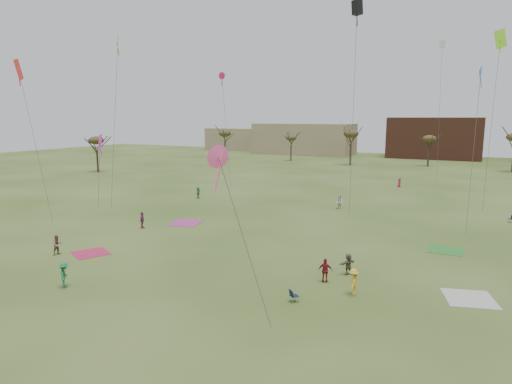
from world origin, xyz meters
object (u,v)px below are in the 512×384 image
at_px(camp_chair_center, 294,298).
at_px(camp_chair_right, 511,220).
at_px(flyer_near_center, 64,275).
at_px(spectator_fore_a, 325,271).

bearing_deg(camp_chair_center, camp_chair_right, -74.31).
height_order(camp_chair_center, camp_chair_right, same).
relative_size(flyer_near_center, camp_chair_right, 2.13).
distance_m(flyer_near_center, spectator_fore_a, 18.87).
distance_m(flyer_near_center, camp_chair_right, 47.62).
relative_size(flyer_near_center, camp_chair_center, 2.13).
distance_m(spectator_fore_a, camp_chair_center, 4.40).
relative_size(flyer_near_center, spectator_fore_a, 1.02).
xyz_separation_m(spectator_fore_a, camp_chair_right, (13.23, 27.85, -0.65)).
xyz_separation_m(camp_chair_center, camp_chair_right, (13.96, 32.15, 0.00)).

